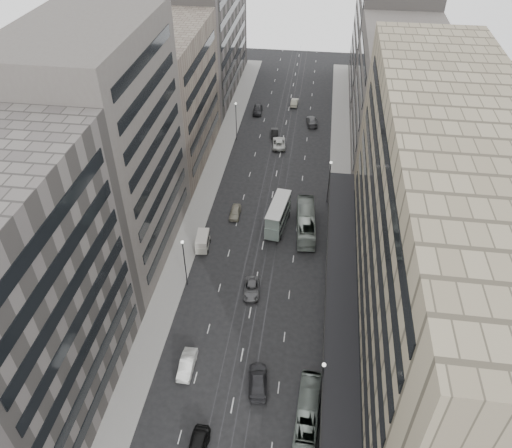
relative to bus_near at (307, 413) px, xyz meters
The scene contains 28 objects.
ground 10.88m from the bus_near, 141.97° to the left, with size 220.00×220.00×0.00m, color black.
sidewalk_right 44.31m from the bus_near, 85.47° to the left, with size 4.00×125.00×0.15m, color gray.
sidewalk_left 48.69m from the bus_near, 114.91° to the left, with size 4.00×125.00×0.15m, color gray.
department_store 23.80m from the bus_near, 48.51° to the left, with size 19.20×60.00×30.00m.
building_right_mid 61.00m from the bus_near, 77.50° to the left, with size 15.00×28.00×24.00m, color #514A46.
building_right_far 90.48m from the bus_near, 81.66° to the left, with size 15.00×32.00×28.00m, color #615C58.
building_left_a 32.98m from the bus_near, behind, with size 15.00×28.00×30.00m, color #615C58.
building_left_b 42.45m from the bus_near, 139.47° to the left, with size 15.00×26.00×34.00m, color #514A46.
building_left_c 61.61m from the bus_near, 119.68° to the left, with size 15.00×28.00×25.00m, color #726759.
building_left_d 91.62m from the bus_near, 109.30° to the left, with size 15.00×38.00×28.00m, color #615C58.
lamp_right_near 4.34m from the bus_near, 53.93° to the left, with size 0.44×0.44×8.32m.
lamp_right_far 41.84m from the bus_near, 88.35° to the left, with size 0.44×0.44×8.32m.
lamp_left_near 26.34m from the bus_near, 134.30° to the left, with size 0.44×0.44×8.32m.
lamp_left_far 64.39m from the bus_near, 106.45° to the left, with size 0.44×0.44×8.32m.
bus_near is the anchor object (origin of this frame).
bus_far 33.50m from the bus_near, 93.59° to the left, with size 2.77×11.82×3.29m, color #94A096.
double_decker 34.32m from the bus_near, 101.18° to the left, with size 3.58×8.77×4.66m.
panel_van 32.14m from the bus_near, 123.42° to the left, with size 2.22×4.08×2.49m.
sedan_0 12.35m from the bus_near, 155.35° to the right, with size 2.00×4.96×1.69m, color black.
sedan_1 15.54m from the bus_near, 161.96° to the left, with size 1.64×4.70×1.55m, color silver.
sedan_2 20.47m from the bus_near, 115.53° to the left, with size 2.20×4.76×1.32m, color slate.
sedan_3 7.05m from the bus_near, 148.00° to the left, with size 2.23×5.48×1.59m, color #2B2B2E.
sedan_4 38.36m from the bus_near, 111.55° to the left, with size 1.69×4.21×1.43m, color gray.
sedan_5 64.94m from the bus_near, 99.23° to the left, with size 1.43×4.09×1.35m, color black.
sedan_6 60.64m from the bus_near, 98.61° to the left, with size 2.59×5.61×1.56m, color silver.
sedan_7 70.72m from the bus_near, 92.31° to the left, with size 2.16×5.32×1.55m, color #535356.
sedan_8 76.05m from the bus_near, 101.70° to the left, with size 2.00×4.97×1.70m, color black.
sedan_9 80.08m from the bus_near, 95.29° to the left, with size 1.55×4.46×1.47m, color #A09B85.
Camera 1 is at (6.92, -36.81, 51.66)m, focal length 35.00 mm.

